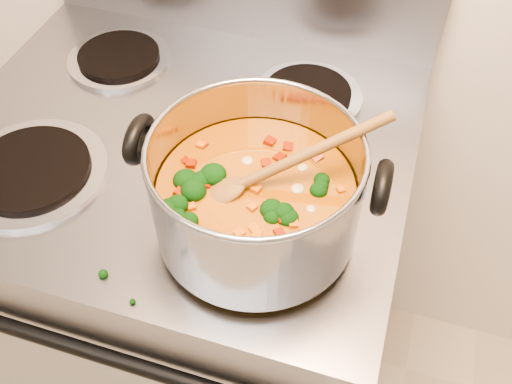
# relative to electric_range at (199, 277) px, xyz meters

# --- Properties ---
(electric_range) EXTENTS (0.79, 0.71, 1.08)m
(electric_range) POSITION_rel_electric_range_xyz_m (0.00, 0.00, 0.00)
(electric_range) COLOR gray
(electric_range) RESTS_ON ground
(stockpot) EXTENTS (0.34, 0.28, 0.17)m
(stockpot) POSITION_rel_electric_range_xyz_m (0.19, -0.16, 0.54)
(stockpot) COLOR #93939A
(stockpot) RESTS_ON electric_range
(wooden_spoon) EXTENTS (0.24, 0.16, 0.12)m
(wooden_spoon) POSITION_rel_electric_range_xyz_m (0.20, -0.16, 0.58)
(wooden_spoon) COLOR olive
(wooden_spoon) RESTS_ON stockpot
(cooktop_crumbs) EXTENTS (0.14, 0.03, 0.01)m
(cooktop_crumbs) POSITION_rel_electric_range_xyz_m (0.09, -0.31, 0.46)
(cooktop_crumbs) COLOR black
(cooktop_crumbs) RESTS_ON electric_range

